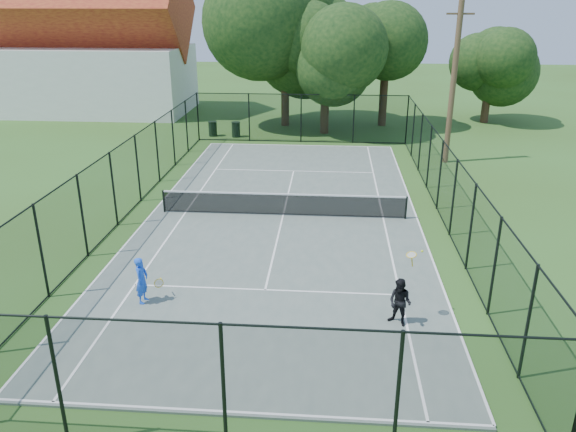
# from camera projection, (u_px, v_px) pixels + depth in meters

# --- Properties ---
(ground) EXTENTS (120.00, 120.00, 0.00)m
(ground) POSITION_uv_depth(u_px,v_px,m) (283.00, 217.00, 23.23)
(ground) COLOR #314E1A
(tennis_court) EXTENTS (11.00, 24.00, 0.06)m
(tennis_court) POSITION_uv_depth(u_px,v_px,m) (283.00, 216.00, 23.22)
(tennis_court) COLOR #526059
(tennis_court) RESTS_ON ground
(tennis_net) EXTENTS (10.08, 0.08, 0.95)m
(tennis_net) POSITION_uv_depth(u_px,v_px,m) (283.00, 203.00, 23.02)
(tennis_net) COLOR black
(tennis_net) RESTS_ON tennis_court
(fence) EXTENTS (13.10, 26.10, 3.00)m
(fence) POSITION_uv_depth(u_px,v_px,m) (283.00, 182.00, 22.68)
(fence) COLOR black
(fence) RESTS_ON ground
(tree_near_left) EXTENTS (7.87, 7.87, 10.26)m
(tree_near_left) POSITION_uv_depth(u_px,v_px,m) (285.00, 32.00, 37.68)
(tree_near_left) COLOR #332114
(tree_near_left) RESTS_ON ground
(tree_near_mid) EXTENTS (5.69, 5.69, 7.44)m
(tree_near_mid) POSITION_uv_depth(u_px,v_px,m) (326.00, 63.00, 36.01)
(tree_near_mid) COLOR #332114
(tree_near_mid) RESTS_ON ground
(tree_near_right) EXTENTS (5.73, 5.73, 7.90)m
(tree_near_right) POSITION_uv_depth(u_px,v_px,m) (386.00, 52.00, 38.17)
(tree_near_right) COLOR #332114
(tree_near_right) RESTS_ON ground
(tree_far_right) EXTENTS (4.97, 4.97, 6.58)m
(tree_far_right) POSITION_uv_depth(u_px,v_px,m) (491.00, 65.00, 39.44)
(tree_far_right) COLOR #332114
(tree_far_right) RESTS_ON ground
(building) EXTENTS (15.30, 8.15, 11.87)m
(building) POSITION_uv_depth(u_px,v_px,m) (88.00, 47.00, 43.12)
(building) COLOR silver
(building) RESTS_ON ground
(trash_bin_left) EXTENTS (0.58, 0.58, 0.96)m
(trash_bin_left) POSITION_uv_depth(u_px,v_px,m) (213.00, 129.00, 36.69)
(trash_bin_left) COLOR black
(trash_bin_left) RESTS_ON ground
(trash_bin_right) EXTENTS (0.58, 0.58, 0.99)m
(trash_bin_right) POSITION_uv_depth(u_px,v_px,m) (236.00, 129.00, 36.43)
(trash_bin_right) COLOR black
(trash_bin_right) RESTS_ON ground
(utility_pole) EXTENTS (1.40, 0.30, 8.48)m
(utility_pole) POSITION_uv_depth(u_px,v_px,m) (453.00, 83.00, 29.44)
(utility_pole) COLOR #4C3823
(utility_pole) RESTS_ON ground
(player_blue) EXTENTS (0.78, 0.55, 1.42)m
(player_blue) POSITION_uv_depth(u_px,v_px,m) (142.00, 280.00, 16.34)
(player_blue) COLOR blue
(player_blue) RESTS_ON tennis_court
(player_black) EXTENTS (1.04, 1.12, 2.02)m
(player_black) POSITION_uv_depth(u_px,v_px,m) (400.00, 302.00, 15.20)
(player_black) COLOR black
(player_black) RESTS_ON tennis_court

